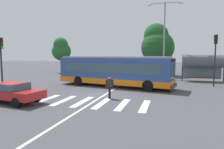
# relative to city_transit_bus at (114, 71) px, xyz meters

# --- Properties ---
(ground_plane) EXTENTS (160.00, 160.00, 0.00)m
(ground_plane) POSITION_rel_city_transit_bus_xyz_m (0.11, -4.64, -1.59)
(ground_plane) COLOR #47474C
(city_transit_bus) EXTENTS (12.23, 4.91, 3.06)m
(city_transit_bus) POSITION_rel_city_transit_bus_xyz_m (0.00, 0.00, 0.00)
(city_transit_bus) COLOR black
(city_transit_bus) RESTS_ON ground_plane
(pedestrian_crossing_street) EXTENTS (0.55, 0.38, 1.72)m
(pedestrian_crossing_street) POSITION_rel_city_transit_bus_xyz_m (1.23, -5.66, -0.62)
(pedestrian_crossing_street) COLOR black
(pedestrian_crossing_street) RESTS_ON ground_plane
(foreground_sedan) EXTENTS (4.69, 2.36, 1.35)m
(foreground_sedan) POSITION_rel_city_transit_bus_xyz_m (-4.77, -8.69, -0.82)
(foreground_sedan) COLOR black
(foreground_sedan) RESTS_ON ground_plane
(parked_car_red) EXTENTS (1.94, 4.54, 1.35)m
(parked_car_red) POSITION_rel_city_transit_bus_xyz_m (-8.32, 12.25, -0.82)
(parked_car_red) COLOR black
(parked_car_red) RESTS_ON ground_plane
(parked_car_black) EXTENTS (2.16, 4.63, 1.35)m
(parked_car_black) POSITION_rel_city_transit_bus_xyz_m (-5.41, 12.38, -0.82)
(parked_car_black) COLOR black
(parked_car_black) RESTS_ON ground_plane
(parked_car_teal) EXTENTS (1.98, 4.55, 1.35)m
(parked_car_teal) POSITION_rel_city_transit_bus_xyz_m (-2.89, 12.53, -0.82)
(parked_car_teal) COLOR black
(parked_car_teal) RESTS_ON ground_plane
(parked_car_charcoal) EXTENTS (2.07, 4.59, 1.35)m
(parked_car_charcoal) POSITION_rel_city_transit_bus_xyz_m (-0.12, 12.51, -0.82)
(parked_car_charcoal) COLOR black
(parked_car_charcoal) RESTS_ON ground_plane
(parked_car_champagne) EXTENTS (1.92, 4.52, 1.35)m
(parked_car_champagne) POSITION_rel_city_transit_bus_xyz_m (2.57, 11.93, -0.82)
(parked_car_champagne) COLOR black
(parked_car_champagne) RESTS_ON ground_plane
(parked_car_blue) EXTENTS (2.02, 4.57, 1.35)m
(parked_car_blue) POSITION_rel_city_transit_bus_xyz_m (5.17, 12.40, -0.82)
(parked_car_blue) COLOR black
(parked_car_blue) RESTS_ON ground_plane
(traffic_light_near_corner) EXTENTS (0.33, 0.32, 4.62)m
(traffic_light_near_corner) POSITION_rel_city_transit_bus_xyz_m (-8.00, -6.07, 1.51)
(traffic_light_near_corner) COLOR #28282B
(traffic_light_near_corner) RESTS_ON ground_plane
(traffic_light_far_corner) EXTENTS (0.33, 0.32, 5.20)m
(traffic_light_far_corner) POSITION_rel_city_transit_bus_xyz_m (9.81, 2.61, 1.87)
(traffic_light_far_corner) COLOR #28282B
(traffic_light_far_corner) RESTS_ON ground_plane
(bus_stop_shelter) EXTENTS (4.74, 1.54, 3.25)m
(bus_stop_shelter) POSITION_rel_city_transit_bus_xyz_m (9.33, 6.58, 0.83)
(bus_stop_shelter) COLOR #28282B
(bus_stop_shelter) RESTS_ON ground_plane
(twin_arm_street_lamp) EXTENTS (4.60, 0.32, 10.09)m
(twin_arm_street_lamp) POSITION_rel_city_transit_bus_xyz_m (4.72, 8.10, 4.54)
(twin_arm_street_lamp) COLOR #939399
(twin_arm_street_lamp) RESTS_ON ground_plane
(background_tree_left) EXTENTS (3.43, 3.43, 6.38)m
(background_tree_left) POSITION_rel_city_transit_bus_xyz_m (-13.50, 13.17, 2.64)
(background_tree_left) COLOR brown
(background_tree_left) RESTS_ON ground_plane
(background_tree_right) EXTENTS (5.13, 5.13, 8.13)m
(background_tree_right) POSITION_rel_city_transit_bus_xyz_m (3.56, 12.74, 3.35)
(background_tree_right) COLOR brown
(background_tree_right) RESTS_ON ground_plane
(crosswalk_painted_stripes) EXTENTS (7.52, 3.22, 0.01)m
(crosswalk_painted_stripes) POSITION_rel_city_transit_bus_xyz_m (0.44, -7.14, -1.58)
(crosswalk_painted_stripes) COLOR silver
(crosswalk_painted_stripes) RESTS_ON ground_plane
(lane_center_line) EXTENTS (0.16, 24.00, 0.01)m
(lane_center_line) POSITION_rel_city_transit_bus_xyz_m (0.46, -2.64, -1.59)
(lane_center_line) COLOR silver
(lane_center_line) RESTS_ON ground_plane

